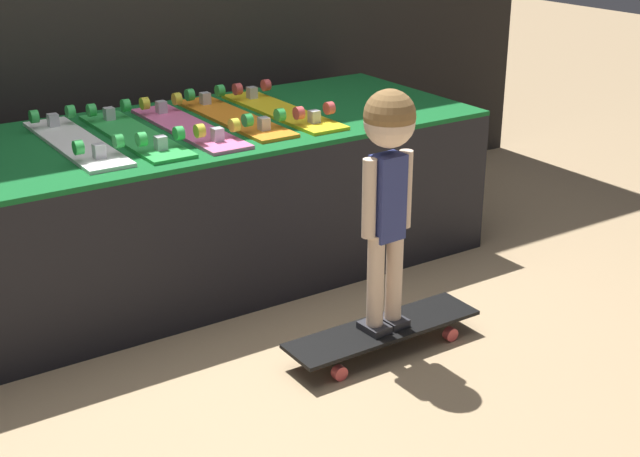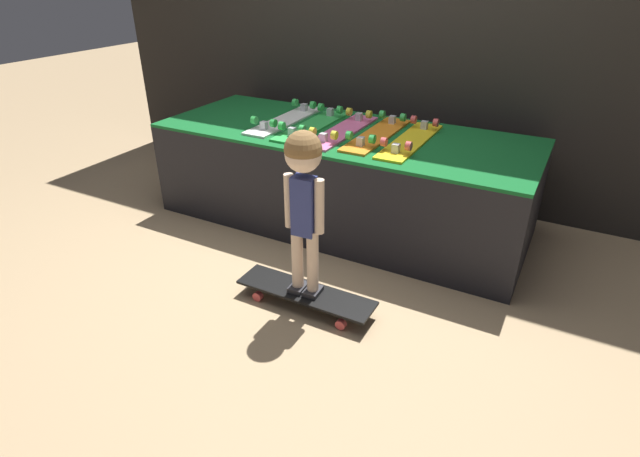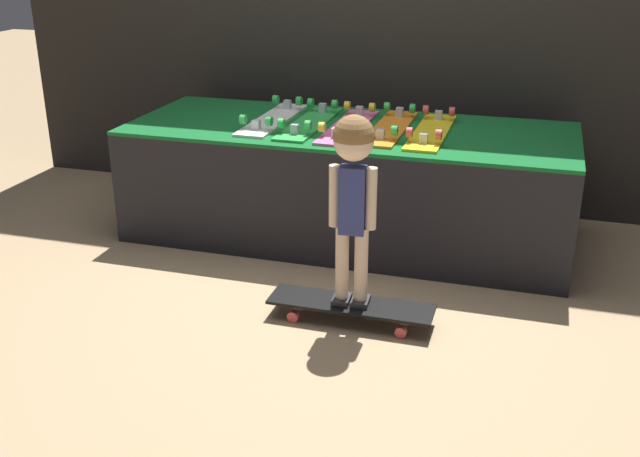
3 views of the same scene
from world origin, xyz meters
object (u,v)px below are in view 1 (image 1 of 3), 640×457
at_px(skateboard_pink_on_rack, 188,125).
at_px(skateboard_on_floor, 383,331).
at_px(skateboard_green_on_rack, 134,133).
at_px(child, 388,166).
at_px(skateboard_yellow_on_rack, 282,109).
at_px(skateboard_white_on_rack, 75,140).
at_px(skateboard_orange_on_rack, 233,115).

bearing_deg(skateboard_pink_on_rack, skateboard_on_floor, -74.24).
bearing_deg(skateboard_on_floor, skateboard_pink_on_rack, 105.76).
relative_size(skateboard_green_on_rack, child, 0.90).
height_order(skateboard_yellow_on_rack, skateboard_on_floor, skateboard_yellow_on_rack).
relative_size(skateboard_white_on_rack, child, 0.90).
bearing_deg(child, skateboard_yellow_on_rack, 76.16).
bearing_deg(skateboard_yellow_on_rack, skateboard_green_on_rack, -179.22).
height_order(skateboard_white_on_rack, skateboard_yellow_on_rack, same).
height_order(skateboard_on_floor, child, child).
bearing_deg(skateboard_on_floor, skateboard_white_on_rack, 125.91).
bearing_deg(skateboard_orange_on_rack, skateboard_on_floor, -87.40).
bearing_deg(skateboard_pink_on_rack, skateboard_yellow_on_rack, 2.79).
distance_m(skateboard_white_on_rack, skateboard_on_floor, 1.37).
bearing_deg(skateboard_on_floor, skateboard_orange_on_rack, 92.60).
distance_m(skateboard_green_on_rack, skateboard_yellow_on_rack, 0.68).
xyz_separation_m(skateboard_white_on_rack, skateboard_pink_on_rack, (0.46, -0.04, 0.00)).
distance_m(skateboard_pink_on_rack, child, 1.01).
distance_m(skateboard_white_on_rack, child, 1.24).
bearing_deg(skateboard_yellow_on_rack, skateboard_orange_on_rack, 175.65).
distance_m(skateboard_green_on_rack, skateboard_pink_on_rack, 0.23).
height_order(skateboard_orange_on_rack, skateboard_yellow_on_rack, same).
relative_size(skateboard_white_on_rack, skateboard_green_on_rack, 1.00).
relative_size(skateboard_green_on_rack, skateboard_pink_on_rack, 1.00).
bearing_deg(skateboard_green_on_rack, skateboard_yellow_on_rack, 0.78).
xyz_separation_m(skateboard_orange_on_rack, skateboard_yellow_on_rack, (0.23, -0.02, 0.00)).
bearing_deg(skateboard_white_on_rack, skateboard_green_on_rack, -6.22).
bearing_deg(skateboard_pink_on_rack, skateboard_orange_on_rack, 9.85).
bearing_deg(skateboard_orange_on_rack, skateboard_white_on_rack, -179.85).
height_order(skateboard_pink_on_rack, skateboard_on_floor, skateboard_pink_on_rack).
bearing_deg(skateboard_pink_on_rack, skateboard_green_on_rack, 176.75).
distance_m(skateboard_on_floor, child, 0.62).
bearing_deg(skateboard_green_on_rack, skateboard_white_on_rack, 173.78).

